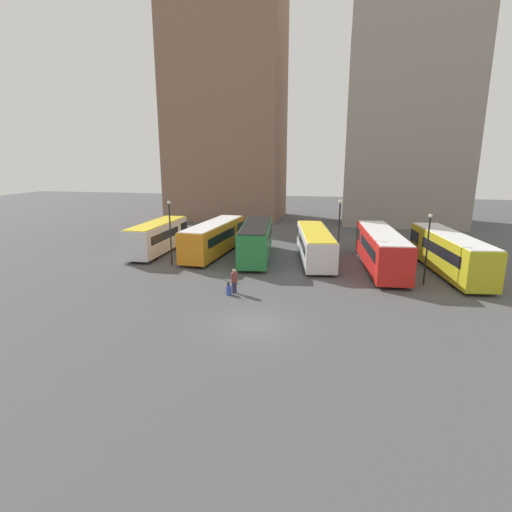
# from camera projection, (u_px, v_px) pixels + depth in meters

# --- Properties ---
(ground_plane) EXTENTS (160.00, 160.00, 0.00)m
(ground_plane) POSITION_uv_depth(u_px,v_px,m) (255.00, 325.00, 22.46)
(ground_plane) COLOR #4C4C4F
(building_block_left) EXTENTS (16.86, 12.00, 32.66)m
(building_block_left) POSITION_uv_depth(u_px,v_px,m) (227.00, 109.00, 59.99)
(building_block_left) COLOR #7F604C
(building_block_left) RESTS_ON ground_plane
(building_block_right) EXTENTS (16.23, 12.18, 38.91)m
(building_block_right) POSITION_uv_depth(u_px,v_px,m) (410.00, 80.00, 54.03)
(building_block_right) COLOR gray
(building_block_right) RESTS_ON ground_plane
(bus_0) EXTENTS (2.59, 9.77, 3.02)m
(bus_0) POSITION_uv_depth(u_px,v_px,m) (158.00, 236.00, 39.52)
(bus_0) COLOR silver
(bus_0) RESTS_ON ground_plane
(bus_1) EXTENTS (3.20, 11.38, 3.10)m
(bus_1) POSITION_uv_depth(u_px,v_px,m) (214.00, 237.00, 38.80)
(bus_1) COLOR orange
(bus_1) RESTS_ON ground_plane
(bus_2) EXTENTS (3.88, 10.88, 3.25)m
(bus_2) POSITION_uv_depth(u_px,v_px,m) (256.00, 240.00, 37.10)
(bus_2) COLOR #237A38
(bus_2) RESTS_ON ground_plane
(bus_3) EXTENTS (4.45, 11.91, 2.78)m
(bus_3) POSITION_uv_depth(u_px,v_px,m) (315.00, 244.00, 36.66)
(bus_3) COLOR silver
(bus_3) RESTS_ON ground_plane
(bus_4) EXTENTS (3.69, 12.39, 3.22)m
(bus_4) POSITION_uv_depth(u_px,v_px,m) (381.00, 248.00, 33.74)
(bus_4) COLOR red
(bus_4) RESTS_ON ground_plane
(bus_5) EXTENTS (4.19, 12.33, 3.23)m
(bus_5) POSITION_uv_depth(u_px,v_px,m) (449.00, 252.00, 32.41)
(bus_5) COLOR gold
(bus_5) RESTS_ON ground_plane
(traveler) EXTENTS (0.46, 0.46, 1.74)m
(traveler) POSITION_uv_depth(u_px,v_px,m) (234.00, 279.00, 27.61)
(traveler) COLOR #382D4C
(traveler) RESTS_ON ground_plane
(suitcase) EXTENTS (0.27, 0.34, 0.93)m
(suitcase) POSITION_uv_depth(u_px,v_px,m) (229.00, 290.00, 27.41)
(suitcase) COLOR #334CB2
(suitcase) RESTS_ON ground_plane
(lamp_post_0) EXTENTS (0.28, 0.28, 6.01)m
(lamp_post_0) POSITION_uv_depth(u_px,v_px,m) (339.00, 232.00, 31.47)
(lamp_post_0) COLOR black
(lamp_post_0) RESTS_ON ground_plane
(lamp_post_1) EXTENTS (0.28, 0.28, 5.28)m
(lamp_post_1) POSITION_uv_depth(u_px,v_px,m) (428.00, 243.00, 28.94)
(lamp_post_1) COLOR black
(lamp_post_1) RESTS_ON ground_plane
(lamp_post_2) EXTENTS (0.28, 0.28, 5.64)m
(lamp_post_2) POSITION_uv_depth(u_px,v_px,m) (170.00, 228.00, 34.26)
(lamp_post_2) COLOR black
(lamp_post_2) RESTS_ON ground_plane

